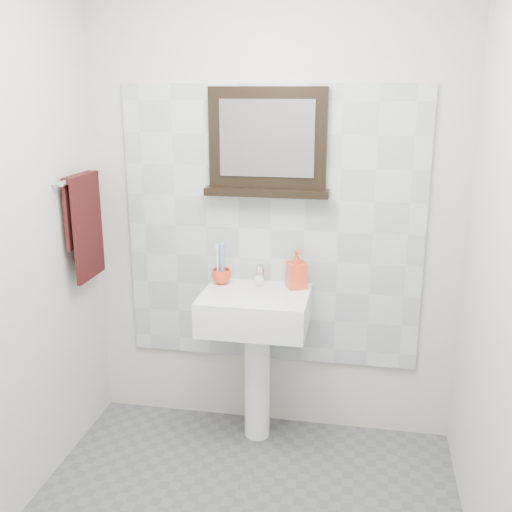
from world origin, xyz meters
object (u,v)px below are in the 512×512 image
(soap_dispenser, at_px, (296,269))
(toothbrush_cup, at_px, (221,276))
(framed_mirror, at_px, (267,145))
(hand_towel, at_px, (84,219))
(pedestal_sink, at_px, (256,326))

(soap_dispenser, bearing_deg, toothbrush_cup, 156.95)
(toothbrush_cup, height_order, framed_mirror, framed_mirror)
(toothbrush_cup, relative_size, hand_towel, 0.19)
(framed_mirror, xyz_separation_m, hand_towel, (-0.92, -0.24, -0.37))
(pedestal_sink, distance_m, framed_mirror, 0.94)
(toothbrush_cup, xyz_separation_m, hand_towel, (-0.69, -0.16, 0.33))
(framed_mirror, distance_m, hand_towel, 1.02)
(toothbrush_cup, xyz_separation_m, soap_dispenser, (0.40, 0.01, 0.06))
(soap_dispenser, bearing_deg, pedestal_sink, -173.26)
(pedestal_sink, distance_m, hand_towel, 1.05)
(toothbrush_cup, relative_size, framed_mirror, 0.16)
(toothbrush_cup, distance_m, framed_mirror, 0.74)
(toothbrush_cup, height_order, soap_dispenser, soap_dispenser)
(hand_towel, bearing_deg, soap_dispenser, 8.63)
(framed_mirror, bearing_deg, toothbrush_cup, -161.93)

